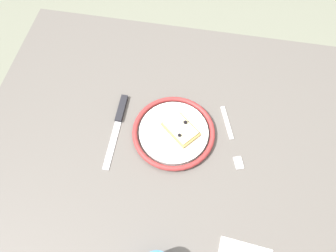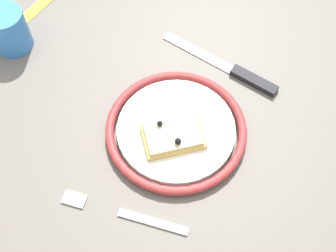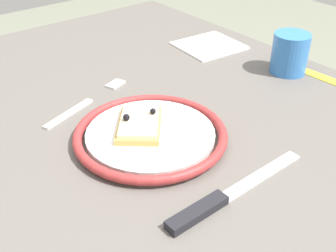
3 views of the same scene
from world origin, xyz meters
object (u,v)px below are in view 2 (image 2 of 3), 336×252
Objects in this scene: dining_table at (166,154)px; knife at (238,73)px; fork at (123,213)px; measuring_tape at (45,1)px; plate at (176,130)px; cup at (9,30)px; pizza_slice_near at (173,136)px.

knife is at bearing -10.87° from dining_table.
fork reaches higher than measuring_tape.
plate is at bearing -105.95° from measuring_tape.
dining_table is 4.07× the size of measuring_tape.
fork is at bearing -110.47° from cup.
measuring_tape is (-0.07, 0.42, -0.00)m from knife.
knife is (0.18, -0.03, 0.08)m from dining_table.
measuring_tape reaches higher than dining_table.
dining_table is 4.79× the size of knife.
cup is (-0.00, 0.37, 0.02)m from pizza_slice_near.
plate is 1.21× the size of fork.
cup is (-0.02, 0.36, 0.03)m from plate.
cup is 0.28× the size of measuring_tape.
plate is 0.02m from pizza_slice_near.
measuring_tape is at bearing 57.82° from fork.
knife is 0.42m from measuring_tape.
fork is at bearing 179.33° from knife.
pizza_slice_near reaches higher than plate.
fork is at bearing -124.49° from measuring_tape.
cup is at bearing 91.71° from dining_table.
plate reaches higher than dining_table.
cup reaches higher than knife.
fork is (-0.33, 0.00, -0.00)m from knife.
pizza_slice_near is 0.15m from fork.
cup reaches higher than dining_table.
plate is at bearing 20.38° from pizza_slice_near.
pizza_slice_near is at bearing -108.22° from measuring_tape.
plate is 2.02× the size of pizza_slice_near.
fork is 0.41m from cup.
cup reaches higher than fork.
cup is at bearing -165.97° from measuring_tape.
pizza_slice_near is (-0.01, -0.02, 0.10)m from dining_table.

